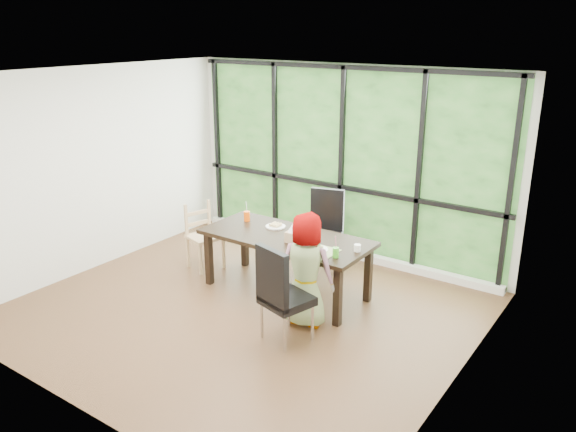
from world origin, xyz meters
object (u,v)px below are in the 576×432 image
at_px(chair_interior_leather, 287,293).
at_px(chair_end_beech, 205,237).
at_px(green_cup, 336,252).
at_px(white_mug, 357,248).
at_px(plate_far, 276,226).
at_px(dining_table, 286,264).
at_px(child_toddler, 310,247).
at_px(orange_cup, 247,216).
at_px(tissue_box, 293,237).
at_px(plate_near, 316,250).
at_px(child_older, 305,269).
at_px(chair_window_leather, 323,231).

distance_m(chair_interior_leather, chair_end_beech, 2.21).
distance_m(green_cup, white_mug, 0.31).
relative_size(plate_far, green_cup, 2.24).
height_order(dining_table, child_toddler, child_toddler).
relative_size(orange_cup, tissue_box, 0.85).
height_order(plate_near, orange_cup, orange_cup).
bearing_deg(white_mug, child_older, -120.19).
distance_m(dining_table, plate_far, 0.51).
height_order(dining_table, plate_far, plate_far).
xyz_separation_m(chair_interior_leather, tissue_box, (-0.47, 0.81, 0.27)).
bearing_deg(orange_cup, chair_interior_leather, -38.01).
relative_size(chair_window_leather, chair_end_beech, 1.20).
height_order(dining_table, chair_interior_leather, chair_interior_leather).
distance_m(child_toddler, tissue_box, 0.80).
bearing_deg(plate_near, child_older, -78.37).
relative_size(dining_table, chair_end_beech, 2.33).
height_order(dining_table, chair_end_beech, chair_end_beech).
height_order(child_toddler, plate_near, child_toddler).
height_order(chair_window_leather, chair_interior_leather, same).
bearing_deg(child_toddler, tissue_box, -90.35).
xyz_separation_m(chair_window_leather, child_toddler, (0.01, -0.34, -0.11)).
height_order(dining_table, plate_near, plate_near).
bearing_deg(child_older, plate_far, -48.22).
distance_m(chair_window_leather, chair_end_beech, 1.61).
distance_m(white_mug, tissue_box, 0.78).
bearing_deg(tissue_box, green_cup, -10.38).
distance_m(chair_end_beech, plate_near, 1.93).
relative_size(orange_cup, white_mug, 1.58).
height_order(green_cup, tissue_box, tissue_box).
xyz_separation_m(plate_near, orange_cup, (-1.29, 0.36, 0.06)).
height_order(chair_window_leather, plate_near, chair_window_leather).
bearing_deg(tissue_box, dining_table, 146.88).
xyz_separation_m(chair_interior_leather, white_mug, (0.29, 0.98, 0.25)).
height_order(plate_near, tissue_box, tissue_box).
bearing_deg(green_cup, chair_end_beech, 173.79).
xyz_separation_m(chair_interior_leather, chair_end_beech, (-2.00, 0.92, -0.09)).
height_order(child_older, plate_far, child_older).
xyz_separation_m(chair_window_leather, plate_near, (0.56, -1.09, 0.22)).
bearing_deg(orange_cup, tissue_box, -17.39).
distance_m(dining_table, tissue_box, 0.49).
bearing_deg(green_cup, child_older, -128.08).
bearing_deg(dining_table, chair_window_leather, 90.78).
xyz_separation_m(chair_end_beech, white_mug, (2.29, 0.05, 0.34)).
bearing_deg(child_toddler, green_cup, -59.43).
bearing_deg(plate_near, white_mug, 31.06).
bearing_deg(white_mug, dining_table, -176.96).
xyz_separation_m(child_toddler, green_cup, (0.84, -0.80, 0.38)).
height_order(plate_far, orange_cup, orange_cup).
bearing_deg(dining_table, white_mug, 3.04).
height_order(chair_window_leather, orange_cup, chair_window_leather).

